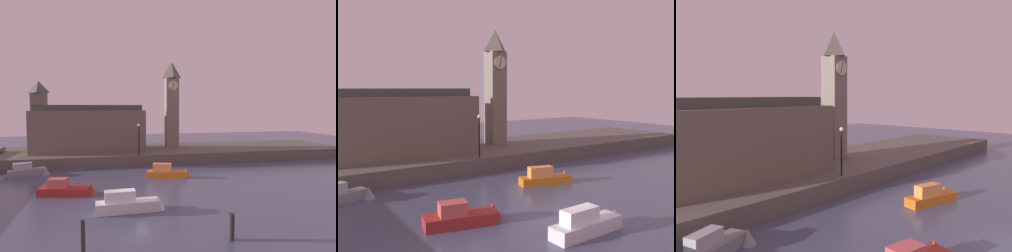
{
  "view_description": "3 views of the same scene",
  "coord_description": "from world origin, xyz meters",
  "views": [
    {
      "loc": [
        -2.03,
        -23.43,
        7.97
      ],
      "look_at": [
        6.19,
        15.15,
        5.34
      ],
      "focal_mm": 30.31,
      "sensor_mm": 36.0,
      "label": 1
    },
    {
      "loc": [
        -15.66,
        -16.03,
        8.33
      ],
      "look_at": [
        6.43,
        16.62,
        4.19
      ],
      "focal_mm": 38.82,
      "sensor_mm": 36.0,
      "label": 2
    },
    {
      "loc": [
        -19.92,
        -4.92,
        8.51
      ],
      "look_at": [
        5.56,
        17.7,
        5.41
      ],
      "focal_mm": 37.19,
      "sensor_mm": 36.0,
      "label": 3
    }
  ],
  "objects": [
    {
      "name": "far_embankment",
      "position": [
        0.0,
        20.0,
        0.75
      ],
      "size": [
        70.0,
        12.0,
        1.5
      ],
      "primitive_type": "cube",
      "color": "#5B544C",
      "rests_on": "ground"
    },
    {
      "name": "streetlamp",
      "position": [
        2.07,
        14.89,
        4.11
      ],
      "size": [
        0.36,
        0.36,
        4.22
      ],
      "color": "black",
      "rests_on": "far_embankment"
    },
    {
      "name": "boat_patrol_orange",
      "position": [
        4.78,
        7.61,
        0.55
      ],
      "size": [
        5.28,
        2.4,
        1.79
      ],
      "color": "orange",
      "rests_on": "ground"
    },
    {
      "name": "clock_tower",
      "position": [
        8.1,
        21.39,
        8.61
      ],
      "size": [
        2.23,
        2.28,
        13.76
      ],
      "color": "slate",
      "rests_on": "far_embankment"
    },
    {
      "name": "boat_cruiser_grey",
      "position": [
        -11.01,
        11.88,
        0.53
      ],
      "size": [
        4.84,
        2.49,
        1.61
      ],
      "color": "gray",
      "rests_on": "ground"
    },
    {
      "name": "parliament_hall",
      "position": [
        -5.06,
        20.06,
        4.86
      ],
      "size": [
        16.04,
        5.98,
        10.21
      ],
      "color": "#6B6051",
      "rests_on": "far_embankment"
    }
  ]
}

